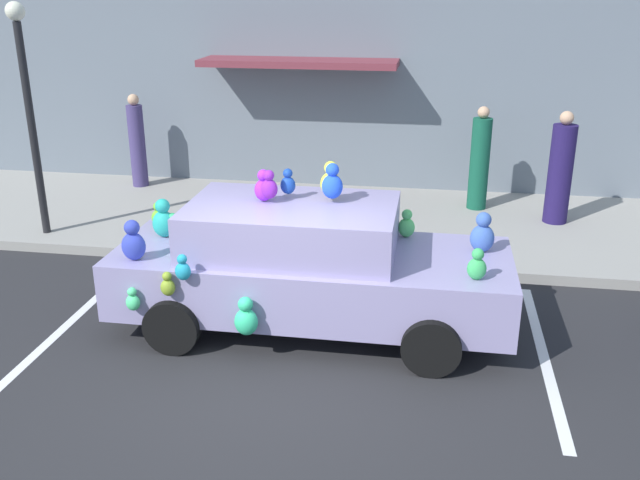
% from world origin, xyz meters
% --- Properties ---
extents(ground_plane, '(60.00, 60.00, 0.00)m').
position_xyz_m(ground_plane, '(0.00, 0.00, 0.00)').
color(ground_plane, '#262628').
extents(sidewalk, '(24.00, 4.00, 0.15)m').
position_xyz_m(sidewalk, '(0.00, 5.00, 0.07)').
color(sidewalk, gray).
rests_on(sidewalk, ground).
extents(storefront_building, '(24.00, 1.25, 6.40)m').
position_xyz_m(storefront_building, '(-0.01, 7.14, 3.19)').
color(storefront_building, slate).
rests_on(storefront_building, ground).
extents(parking_stripe_front, '(0.12, 3.60, 0.01)m').
position_xyz_m(parking_stripe_front, '(2.94, 1.00, 0.00)').
color(parking_stripe_front, silver).
rests_on(parking_stripe_front, ground).
extents(parking_stripe_rear, '(0.12, 3.60, 0.01)m').
position_xyz_m(parking_stripe_rear, '(-2.71, 1.00, 0.00)').
color(parking_stripe_rear, silver).
rests_on(parking_stripe_rear, ground).
extents(plush_covered_car, '(4.63, 2.05, 2.02)m').
position_xyz_m(plush_covered_car, '(0.18, 1.27, 0.81)').
color(plush_covered_car, '#958BB9').
rests_on(plush_covered_car, ground).
extents(teddy_bear_on_sidewalk, '(0.42, 0.35, 0.80)m').
position_xyz_m(teddy_bear_on_sidewalk, '(0.31, 3.88, 0.52)').
color(teddy_bear_on_sidewalk, pink).
rests_on(teddy_bear_on_sidewalk, sidewalk).
extents(street_lamp_post, '(0.28, 0.28, 3.53)m').
position_xyz_m(street_lamp_post, '(-4.47, 3.50, 2.34)').
color(street_lamp_post, black).
rests_on(street_lamp_post, sidewalk).
extents(pedestrian_near_shopfront, '(0.31, 0.31, 1.79)m').
position_xyz_m(pedestrian_near_shopfront, '(-4.07, 6.34, 0.99)').
color(pedestrian_near_shopfront, '#403567').
rests_on(pedestrian_near_shopfront, sidewalk).
extents(pedestrian_walking_past, '(0.34, 0.34, 1.80)m').
position_xyz_m(pedestrian_walking_past, '(2.40, 5.94, 0.99)').
color(pedestrian_walking_past, '#13513B').
rests_on(pedestrian_walking_past, sidewalk).
extents(pedestrian_by_lamp, '(0.39, 0.39, 1.86)m').
position_xyz_m(pedestrian_by_lamp, '(3.66, 5.38, 1.01)').
color(pedestrian_by_lamp, '#21174B').
rests_on(pedestrian_by_lamp, sidewalk).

